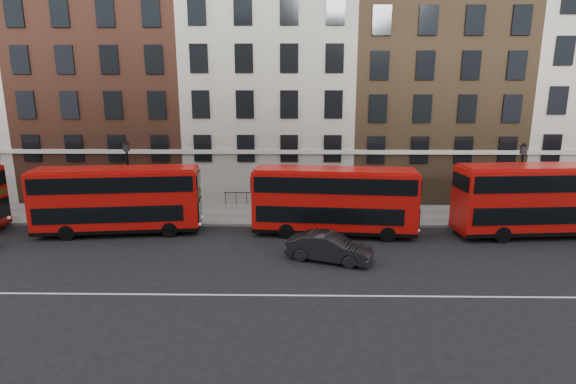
{
  "coord_description": "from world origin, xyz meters",
  "views": [
    {
      "loc": [
        2.06,
        -20.04,
        8.9
      ],
      "look_at": [
        1.65,
        5.0,
        3.0
      ],
      "focal_mm": 28.0,
      "sensor_mm": 36.0,
      "label": 1
    }
  ],
  "objects_px": {
    "bus_c": "(334,200)",
    "car_front": "(329,247)",
    "bus_d": "(543,198)",
    "bus_b": "(117,199)"
  },
  "relations": [
    {
      "from": "bus_c",
      "to": "car_front",
      "type": "xyz_separation_m",
      "value": [
        -0.56,
        -4.27,
        -1.49
      ]
    },
    {
      "from": "car_front",
      "to": "bus_c",
      "type": "bearing_deg",
      "value": 12.32
    },
    {
      "from": "car_front",
      "to": "bus_d",
      "type": "bearing_deg",
      "value": -52.19
    },
    {
      "from": "bus_c",
      "to": "car_front",
      "type": "distance_m",
      "value": 4.56
    },
    {
      "from": "bus_d",
      "to": "car_front",
      "type": "relative_size",
      "value": 2.39
    },
    {
      "from": "bus_b",
      "to": "car_front",
      "type": "xyz_separation_m",
      "value": [
        12.65,
        -4.27,
        -1.49
      ]
    },
    {
      "from": "bus_c",
      "to": "bus_d",
      "type": "distance_m",
      "value": 12.56
    },
    {
      "from": "bus_d",
      "to": "bus_c",
      "type": "bearing_deg",
      "value": 175.18
    },
    {
      "from": "bus_c",
      "to": "bus_d",
      "type": "height_order",
      "value": "bus_d"
    },
    {
      "from": "bus_b",
      "to": "bus_d",
      "type": "xyz_separation_m",
      "value": [
        25.77,
        0.0,
        0.13
      ]
    }
  ]
}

